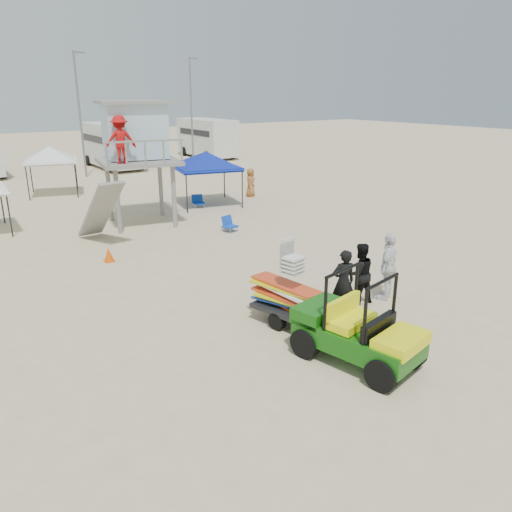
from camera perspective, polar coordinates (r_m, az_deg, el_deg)
ground at (r=11.58m, az=6.52°, el=-10.44°), size 140.00×140.00×0.00m
utility_cart at (r=10.75m, az=11.70°, el=-7.59°), size 1.80×2.81×1.98m
surf_trailer at (r=12.37m, az=3.91°, el=-4.32°), size 1.49×2.25×1.96m
man_left at (r=13.08m, az=9.95°, el=-2.95°), size 0.73×0.59×1.73m
man_mid at (r=13.82m, az=11.75°, el=-1.96°), size 0.95×0.81×1.70m
man_right at (r=14.24m, az=14.88°, el=-1.16°), size 1.21×0.89×1.90m
lifeguard_tower at (r=22.04m, az=-13.87°, el=13.19°), size 3.69×3.69×5.07m
canopy_blue at (r=25.48m, az=-5.76°, el=11.48°), size 3.55×3.55×3.10m
canopy_white_c at (r=30.11m, az=-22.54°, el=11.22°), size 3.19×3.19×3.09m
cone_near at (r=17.75m, az=-16.48°, el=0.17°), size 0.34×0.34×0.50m
beach_chair_b at (r=20.78m, az=-3.15°, el=3.70°), size 0.66×0.71×0.64m
beach_chair_c at (r=25.29m, az=-6.63°, el=6.25°), size 0.70×0.77×0.64m
rv_mid_right at (r=39.85m, az=-16.13°, el=12.23°), size 2.64×7.00×3.25m
rv_far_right at (r=44.88m, az=-5.61°, el=13.45°), size 2.64×6.60×3.25m
light_pole_left at (r=35.96m, az=-19.47°, el=14.86°), size 0.14×0.14×8.00m
light_pole_right at (r=40.69m, az=-7.39°, el=16.00°), size 0.14×0.14×8.00m
distant_beachgoers at (r=29.90m, az=-22.40°, el=7.83°), size 20.24×16.11×1.78m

